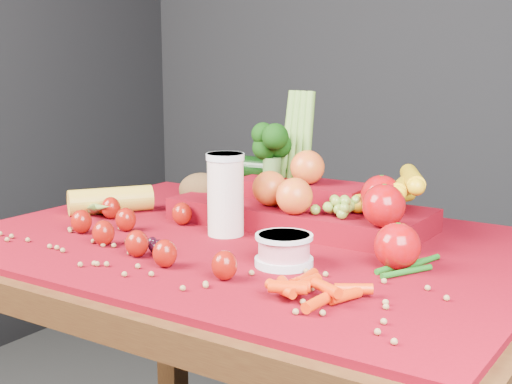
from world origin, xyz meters
The scene contains 12 objects.
table centered at (0.00, 0.00, 0.66)m, with size 1.10×0.80×0.75m.
red_cloth centered at (0.00, 0.00, 0.76)m, with size 1.05×0.75×0.01m, color #67030F.
milk_glass centered at (-0.06, 0.01, 0.85)m, with size 0.07×0.07×0.16m.
yogurt_bowl centered at (0.14, -0.10, 0.79)m, with size 0.10×0.10×0.05m.
strawberry_scatter centered at (-0.16, -0.13, 0.79)m, with size 0.48×0.28×0.05m.
dark_grape_cluster centered at (-0.08, -0.16, 0.78)m, with size 0.06×0.05×0.03m, color black, non-canonical shape.
soybean_scatter centered at (0.00, -0.20, 0.77)m, with size 0.84×0.24×0.01m, color olive, non-canonical shape.
corn_ear centered at (-0.38, -0.01, 0.78)m, with size 0.25×0.27×0.06m.
potato centered at (-0.24, 0.17, 0.80)m, with size 0.12×0.09×0.08m, color brown.
baby_carrot_pile centered at (0.26, -0.21, 0.78)m, with size 0.17×0.17×0.03m, color red, non-canonical shape.
green_bean_pile centered at (0.31, -0.01, 0.77)m, with size 0.14×0.12×0.01m, color #155B14, non-canonical shape.
produce_mound centered at (0.04, 0.16, 0.82)m, with size 0.60×0.37×0.27m.
Camera 1 is at (0.72, -1.07, 1.11)m, focal length 50.00 mm.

